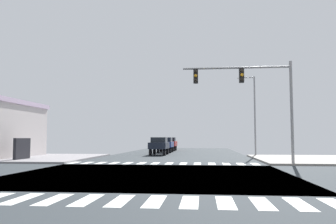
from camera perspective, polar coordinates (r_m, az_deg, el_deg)
name	(u,v)px	position (r m, az deg, el deg)	size (l,w,h in m)	color
ground	(150,175)	(17.47, -2.96, -10.36)	(90.00, 90.00, 0.05)	#2E3539
sidewalk_corner_ne	(331,159)	(31.01, 25.50, -7.13)	(12.00, 12.00, 0.14)	gray
sidewalk_corner_nw	(26,158)	(33.14, -22.56, -7.02)	(12.00, 12.00, 0.14)	gray
crosswalk_near	(104,200)	(10.44, -10.65, -14.22)	(13.50, 2.00, 0.01)	white
crosswalk_far	(162,163)	(24.71, -0.95, -8.53)	(13.50, 2.00, 0.01)	white
traffic_signal_mast	(249,88)	(24.55, 13.36, 3.93)	(7.53, 0.55, 7.12)	gray
street_lamp	(252,108)	(35.48, 13.83, 0.62)	(1.78, 0.32, 8.02)	gray
sedan_nearside_1	(159,144)	(36.80, -1.47, -5.42)	(1.80, 4.30, 1.88)	black
sedan_farside_2	(170,143)	(48.71, 0.31, -5.15)	(1.80, 4.30, 1.88)	black
sedan_leading_3	(165,144)	(42.85, -0.44, -5.26)	(1.80, 4.30, 1.88)	black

